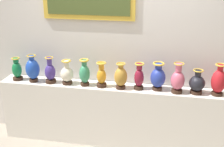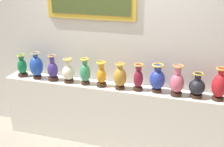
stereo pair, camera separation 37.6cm
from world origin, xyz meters
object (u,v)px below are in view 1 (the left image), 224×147
at_px(vase_jade, 85,73).
at_px(vase_rose, 178,80).
at_px(vase_amber, 101,76).
at_px(vase_ochre, 121,77).
at_px(vase_emerald, 17,70).
at_px(vase_indigo, 50,72).
at_px(vase_ivory, 67,74).
at_px(vase_onyx, 197,83).
at_px(vase_cobalt, 158,77).
at_px(vase_burgundy, 139,77).
at_px(vase_sapphire, 33,69).
at_px(vase_crimson, 219,81).

xyz_separation_m(vase_jade, vase_rose, (1.18, -0.01, -0.00)).
distance_m(vase_jade, vase_amber, 0.22).
distance_m(vase_jade, vase_ochre, 0.48).
bearing_deg(vase_rose, vase_emerald, 179.22).
bearing_deg(vase_indigo, vase_rose, -0.51).
relative_size(vase_emerald, vase_indigo, 0.88).
height_order(vase_indigo, vase_ivory, vase_indigo).
bearing_deg(vase_emerald, vase_onyx, -0.15).
xyz_separation_m(vase_amber, vase_onyx, (1.18, 0.02, -0.01)).
distance_m(vase_emerald, vase_indigo, 0.48).
bearing_deg(vase_ochre, vase_emerald, 178.60).
bearing_deg(vase_cobalt, vase_onyx, -2.07).
bearing_deg(vase_onyx, vase_rose, -174.46).
bearing_deg(vase_burgundy, vase_emerald, 179.65).
relative_size(vase_sapphire, vase_onyx, 1.21).
distance_m(vase_onyx, vase_crimson, 0.25).
xyz_separation_m(vase_emerald, vase_crimson, (2.61, -0.01, 0.04)).
xyz_separation_m(vase_burgundy, vase_onyx, (0.71, 0.00, -0.03)).
xyz_separation_m(vase_ivory, vase_burgundy, (0.94, 0.01, 0.02)).
bearing_deg(vase_emerald, vase_rose, -0.78).
height_order(vase_sapphire, vase_onyx, vase_sapphire).
bearing_deg(vase_onyx, vase_ivory, -179.61).
height_order(vase_ochre, vase_crimson, vase_crimson).
bearing_deg(vase_onyx, vase_amber, -179.26).
bearing_deg(vase_amber, vase_onyx, 0.74).
bearing_deg(vase_ochre, vase_sapphire, 179.30).
relative_size(vase_burgundy, vase_cobalt, 0.96).
relative_size(vase_indigo, vase_rose, 0.92).
relative_size(vase_sapphire, vase_amber, 1.12).
height_order(vase_sapphire, vase_burgundy, vase_sapphire).
height_order(vase_ivory, vase_rose, vase_rose).
bearing_deg(vase_ochre, vase_onyx, 1.76).
relative_size(vase_ivory, vase_burgundy, 0.95).
distance_m(vase_sapphire, vase_crimson, 2.37).
bearing_deg(vase_amber, vase_jade, 179.54).
distance_m(vase_emerald, vase_onyx, 2.36).
relative_size(vase_indigo, vase_ochre, 1.04).
distance_m(vase_ivory, vase_rose, 1.42).
bearing_deg(vase_burgundy, vase_crimson, 0.12).
xyz_separation_m(vase_indigo, vase_ochre, (0.95, -0.02, 0.01)).
height_order(vase_sapphire, vase_cobalt, vase_sapphire).
relative_size(vase_sapphire, vase_cobalt, 1.03).
relative_size(vase_emerald, vase_ochre, 0.92).
bearing_deg(vase_ivory, vase_jade, -0.54).
relative_size(vase_amber, vase_cobalt, 0.92).
distance_m(vase_burgundy, vase_rose, 0.47).
xyz_separation_m(vase_amber, vase_crimson, (1.43, 0.01, 0.03)).
xyz_separation_m(vase_jade, vase_crimson, (1.65, 0.01, 0.01)).
bearing_deg(vase_sapphire, vase_onyx, 0.38).
bearing_deg(vase_crimson, vase_rose, -177.52).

